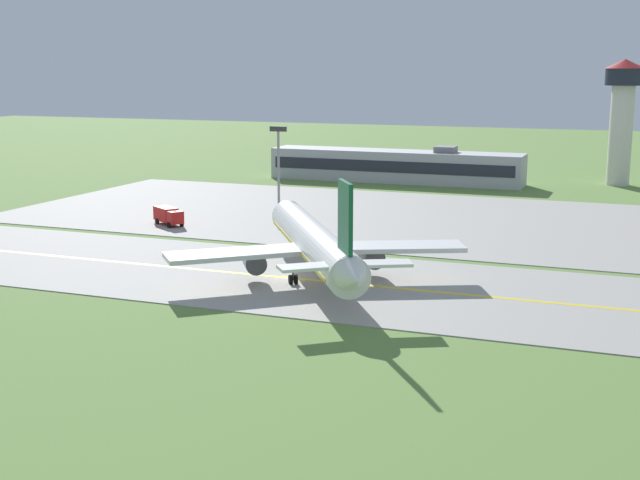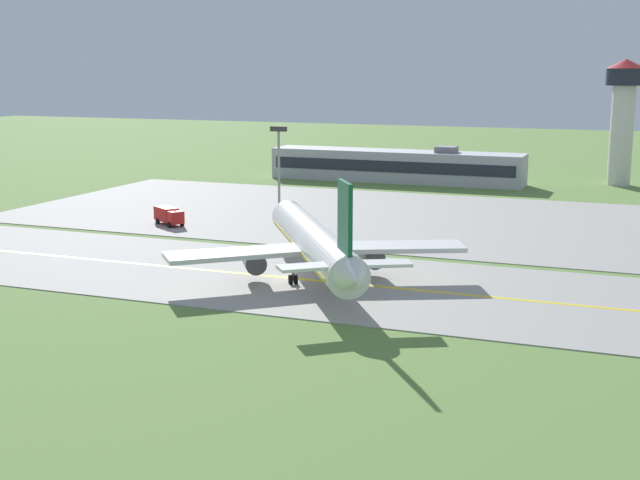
# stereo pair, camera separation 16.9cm
# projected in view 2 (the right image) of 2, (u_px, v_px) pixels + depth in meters

# --- Properties ---
(ground_plane) EXTENTS (500.00, 500.00, 0.00)m
(ground_plane) POSITION_uv_depth(u_px,v_px,m) (287.00, 279.00, 95.12)
(ground_plane) COLOR olive
(taxiway_strip) EXTENTS (240.00, 28.00, 0.10)m
(taxiway_strip) POSITION_uv_depth(u_px,v_px,m) (287.00, 278.00, 95.11)
(taxiway_strip) COLOR #9E9B93
(taxiway_strip) RESTS_ON ground
(apron_pad) EXTENTS (140.00, 52.00, 0.10)m
(apron_pad) POSITION_uv_depth(u_px,v_px,m) (460.00, 222.00, 129.89)
(apron_pad) COLOR #9E9B93
(apron_pad) RESTS_ON ground
(taxiway_centreline) EXTENTS (220.00, 0.60, 0.01)m
(taxiway_centreline) POSITION_uv_depth(u_px,v_px,m) (287.00, 278.00, 95.10)
(taxiway_centreline) COLOR yellow
(taxiway_centreline) RESTS_ON taxiway_strip
(airplane_lead) EXTENTS (29.34, 35.14, 12.70)m
(airplane_lead) POSITION_uv_depth(u_px,v_px,m) (314.00, 243.00, 93.68)
(airplane_lead) COLOR white
(airplane_lead) RESTS_ON ground
(service_truck_fuel) EXTENTS (6.15, 4.99, 2.60)m
(service_truck_fuel) POSITION_uv_depth(u_px,v_px,m) (169.00, 215.00, 126.78)
(service_truck_fuel) COLOR red
(service_truck_fuel) RESTS_ON ground
(terminal_building) EXTENTS (51.34, 8.30, 7.46)m
(terminal_building) POSITION_uv_depth(u_px,v_px,m) (396.00, 166.00, 175.03)
(terminal_building) COLOR #B2B2B7
(terminal_building) RESTS_ON ground
(control_tower) EXTENTS (7.60, 7.60, 24.32)m
(control_tower) POSITION_uv_depth(u_px,v_px,m) (623.00, 109.00, 167.61)
(control_tower) COLOR silver
(control_tower) RESTS_ON ground
(apron_light_mast) EXTENTS (2.40, 0.50, 14.70)m
(apron_light_mast) POSITION_uv_depth(u_px,v_px,m) (279.00, 165.00, 121.66)
(apron_light_mast) COLOR gray
(apron_light_mast) RESTS_ON ground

